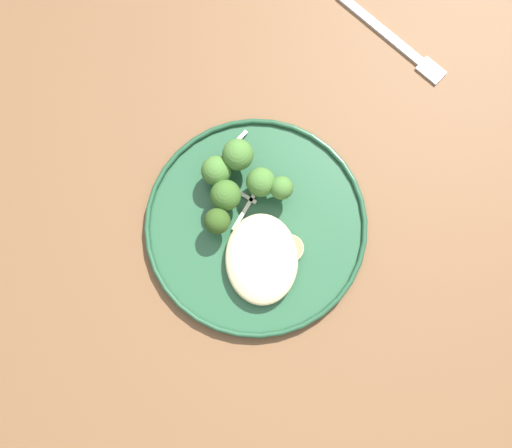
# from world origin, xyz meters

# --- Properties ---
(ground) EXTENTS (6.00, 6.00, 0.00)m
(ground) POSITION_xyz_m (0.00, 0.00, 0.00)
(ground) COLOR #47423D
(wooden_dining_table) EXTENTS (1.40, 1.00, 0.74)m
(wooden_dining_table) POSITION_xyz_m (0.00, 0.00, 0.66)
(wooden_dining_table) COLOR brown
(wooden_dining_table) RESTS_ON ground
(dinner_plate) EXTENTS (0.29, 0.29, 0.02)m
(dinner_plate) POSITION_xyz_m (0.01, 0.03, 0.75)
(dinner_plate) COLOR #235133
(dinner_plate) RESTS_ON wooden_dining_table
(noodle_bed) EXTENTS (0.12, 0.09, 0.03)m
(noodle_bed) POSITION_xyz_m (-0.04, 0.02, 0.76)
(noodle_bed) COLOR beige
(noodle_bed) RESTS_ON dinner_plate
(seared_scallop_left_edge) EXTENTS (0.04, 0.04, 0.01)m
(seared_scallop_left_edge) POSITION_xyz_m (-0.03, -0.01, 0.76)
(seared_scallop_left_edge) COLOR #DBB77A
(seared_scallop_left_edge) RESTS_ON dinner_plate
(seared_scallop_on_noodles) EXTENTS (0.03, 0.03, 0.01)m
(seared_scallop_on_noodles) POSITION_xyz_m (-0.06, 0.03, 0.76)
(seared_scallop_on_noodles) COLOR #E5C689
(seared_scallop_on_noodles) RESTS_ON dinner_plate
(seared_scallop_rear_pale) EXTENTS (0.03, 0.03, 0.01)m
(seared_scallop_rear_pale) POSITION_xyz_m (-0.01, 0.03, 0.76)
(seared_scallop_rear_pale) COLOR #E5C689
(seared_scallop_rear_pale) RESTS_ON dinner_plate
(seared_scallop_half_hidden) EXTENTS (0.03, 0.03, 0.01)m
(seared_scallop_half_hidden) POSITION_xyz_m (-0.04, 0.05, 0.76)
(seared_scallop_half_hidden) COLOR beige
(seared_scallop_half_hidden) RESTS_ON dinner_plate
(broccoli_floret_front_edge) EXTENTS (0.04, 0.04, 0.05)m
(broccoli_floret_front_edge) POSITION_xyz_m (0.06, 0.02, 0.78)
(broccoli_floret_front_edge) COLOR #7A994C
(broccoli_floret_front_edge) RESTS_ON dinner_plate
(broccoli_floret_right_tilted) EXTENTS (0.04, 0.04, 0.05)m
(broccoli_floret_right_tilted) POSITION_xyz_m (0.04, 0.07, 0.78)
(broccoli_floret_right_tilted) COLOR #89A356
(broccoli_floret_right_tilted) RESTS_ON dinner_plate
(broccoli_floret_beside_noodles) EXTENTS (0.03, 0.03, 0.05)m
(broccoli_floret_beside_noodles) POSITION_xyz_m (0.01, 0.08, 0.78)
(broccoli_floret_beside_noodles) COLOR #89A356
(broccoli_floret_beside_noodles) RESTS_ON dinner_plate
(broccoli_floret_left_leaning) EXTENTS (0.03, 0.03, 0.05)m
(broccoli_floret_left_leaning) POSITION_xyz_m (0.05, -0.01, 0.78)
(broccoli_floret_left_leaning) COLOR #7A994C
(broccoli_floret_left_leaning) RESTS_ON dinner_plate
(broccoli_floret_small_sprig) EXTENTS (0.04, 0.04, 0.06)m
(broccoli_floret_small_sprig) POSITION_xyz_m (0.09, 0.05, 0.79)
(broccoli_floret_small_sprig) COLOR #7A994C
(broccoli_floret_small_sprig) RESTS_ON dinner_plate
(broccoli_floret_split_head) EXTENTS (0.04, 0.04, 0.05)m
(broccoli_floret_split_head) POSITION_xyz_m (0.07, 0.08, 0.78)
(broccoli_floret_split_head) COLOR #7A994C
(broccoli_floret_split_head) RESTS_ON dinner_plate
(onion_sliver_short_strip) EXTENTS (0.04, 0.04, 0.00)m
(onion_sliver_short_strip) POSITION_xyz_m (0.12, 0.05, 0.75)
(onion_sliver_short_strip) COLOR silver
(onion_sliver_short_strip) RESTS_ON dinner_plate
(onion_sliver_curled_piece) EXTENTS (0.05, 0.03, 0.00)m
(onion_sliver_curled_piece) POSITION_xyz_m (0.02, 0.04, 0.75)
(onion_sliver_curled_piece) COLOR silver
(onion_sliver_curled_piece) RESTS_ON dinner_plate
(onion_sliver_long_sliver) EXTENTS (0.04, 0.05, 0.00)m
(onion_sliver_long_sliver) POSITION_xyz_m (0.05, 0.05, 0.75)
(onion_sliver_long_sliver) COLOR silver
(onion_sliver_long_sliver) RESTS_ON dinner_plate
(dinner_fork) EXTENTS (0.14, 0.14, 0.00)m
(dinner_fork) POSITION_xyz_m (0.26, -0.17, 0.74)
(dinner_fork) COLOR silver
(dinner_fork) RESTS_ON wooden_dining_table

